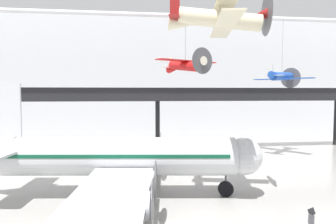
# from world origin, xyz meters

# --- Properties ---
(hangar_back_wall) EXTENTS (140.00, 3.00, 23.18)m
(hangar_back_wall) POSITION_xyz_m (0.00, 40.44, 11.59)
(hangar_back_wall) COLOR silver
(hangar_back_wall) RESTS_ON ground
(mezzanine_walkway) EXTENTS (110.00, 3.20, 9.59)m
(mezzanine_walkway) POSITION_xyz_m (0.00, 27.36, 7.94)
(mezzanine_walkway) COLOR black
(mezzanine_walkway) RESTS_ON ground
(ceiling_truss_beam) EXTENTS (120.00, 0.60, 0.60)m
(ceiling_truss_beam) POSITION_xyz_m (0.00, 22.61, 19.25)
(ceiling_truss_beam) COLOR silver
(airliner_silver_main) EXTENTS (24.98, 28.58, 9.62)m
(airliner_silver_main) POSITION_xyz_m (-5.23, 7.24, 3.43)
(airliner_silver_main) COLOR silver
(airliner_silver_main) RESTS_ON ground
(suspended_plane_blue_trainer) EXTENTS (6.80, 7.14, 9.32)m
(suspended_plane_blue_trainer) POSITION_xyz_m (16.44, 20.85, 11.06)
(suspended_plane_blue_trainer) COLOR #1E4CAD
(suspended_plane_cream_biplane) EXTENTS (8.28, 10.04, 5.57)m
(suspended_plane_cream_biplane) POSITION_xyz_m (3.05, 5.55, 14.79)
(suspended_plane_cream_biplane) COLOR beige
(suspended_plane_red_highwing) EXTENTS (7.83, 6.96, 7.98)m
(suspended_plane_red_highwing) POSITION_xyz_m (2.34, 17.01, 12.08)
(suspended_plane_red_highwing) COLOR red
(info_sign_pedestal) EXTENTS (0.21, 0.78, 1.24)m
(info_sign_pedestal) POSITION_xyz_m (7.95, 0.18, 0.46)
(info_sign_pedestal) COLOR #4C4C51
(info_sign_pedestal) RESTS_ON ground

